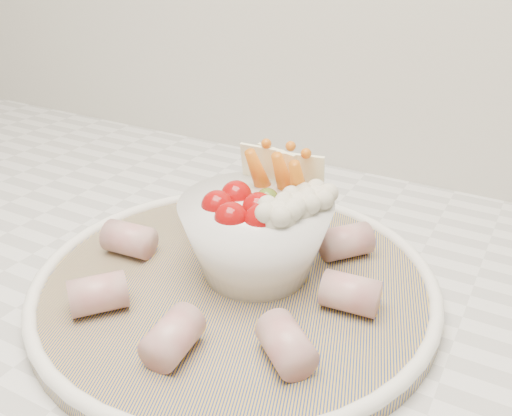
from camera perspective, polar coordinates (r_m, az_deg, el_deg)
The scene contains 3 objects.
serving_platter at distance 0.51m, azimuth -2.10°, elevation -7.56°, with size 0.44×0.44×0.02m.
veggie_bowl at distance 0.49m, azimuth 0.26°, elevation -2.38°, with size 0.13×0.13×0.11m.
cured_meat_rolls at distance 0.50m, azimuth -2.20°, elevation -5.67°, with size 0.26×0.27×0.03m.
Camera 1 is at (0.09, 1.08, 1.22)m, focal length 40.00 mm.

